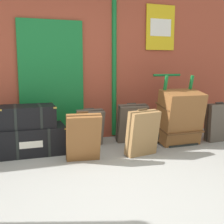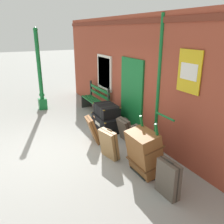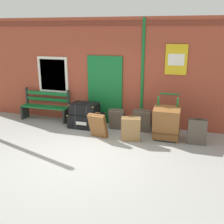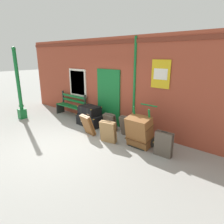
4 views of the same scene
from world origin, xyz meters
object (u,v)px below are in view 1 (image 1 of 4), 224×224
suitcase_caramel (143,133)px  suitcase_umber (83,138)px  steamer_trunk_middle (28,116)px  suitcase_cream (90,128)px  steamer_trunk_base (32,139)px  large_brown_trunk (180,117)px  suitcase_slate (218,122)px  suitcase_olive (132,123)px  porters_trolley (174,127)px

suitcase_caramel → suitcase_umber: suitcase_umber is taller
steamer_trunk_middle → suitcase_caramel: size_ratio=1.17×
steamer_trunk_middle → suitcase_cream: steamer_trunk_middle is taller
suitcase_cream → suitcase_umber: suitcase_umber is taller
steamer_trunk_middle → suitcase_umber: 1.01m
steamer_trunk_base → suitcase_caramel: suitcase_caramel is taller
large_brown_trunk → suitcase_slate: large_brown_trunk is taller
suitcase_cream → suitcase_olive: bearing=-0.8°
porters_trolley → suitcase_slate: 0.82m
suitcase_caramel → suitcase_umber: (-0.91, -0.00, 0.01)m
steamer_trunk_middle → suitcase_slate: (3.25, -0.38, -0.25)m
steamer_trunk_base → suitcase_caramel: 1.71m
steamer_trunk_base → suitcase_caramel: bearing=-25.3°
suitcase_umber → large_brown_trunk: bearing=11.7°
porters_trolley → suitcase_cream: (-1.47, 0.23, 0.05)m
porters_trolley → large_brown_trunk: porters_trolley is taller
steamer_trunk_base → suitcase_olive: size_ratio=1.47×
large_brown_trunk → suitcase_olive: large_brown_trunk is taller
suitcase_cream → suitcase_caramel: (0.60, -0.77, 0.03)m
suitcase_olive → large_brown_trunk: bearing=-29.1°
steamer_trunk_base → suitcase_umber: suitcase_umber is taller
suitcase_olive → steamer_trunk_middle: bearing=-178.5°
steamer_trunk_base → porters_trolley: size_ratio=0.86×
suitcase_olive → suitcase_umber: bearing=-144.5°
steamer_trunk_middle → large_brown_trunk: size_ratio=0.88×
suitcase_slate → suitcase_umber: 2.60m
large_brown_trunk → suitcase_caramel: bearing=-157.2°
suitcase_cream → suitcase_caramel: 0.98m
suitcase_cream → steamer_trunk_middle: bearing=-176.7°
large_brown_trunk → suitcase_olive: (-0.71, 0.40, -0.13)m
suitcase_cream → suitcase_slate: (2.26, -0.43, 0.02)m
large_brown_trunk → suitcase_umber: large_brown_trunk is taller
steamer_trunk_base → suitcase_cream: bearing=2.8°
porters_trolley → suitcase_cream: size_ratio=1.85×
steamer_trunk_middle → suitcase_cream: size_ratio=1.29×
suitcase_slate → steamer_trunk_middle: bearing=173.4°
steamer_trunk_base → steamer_trunk_middle: size_ratio=1.23×
porters_trolley → suitcase_caramel: (-0.88, -0.54, 0.07)m
steamer_trunk_base → large_brown_trunk: 2.46m
steamer_trunk_base → suitcase_olive: suitcase_olive is taller
suitcase_slate → suitcase_umber: bearing=-172.4°
steamer_trunk_base → large_brown_trunk: bearing=-8.5°
steamer_trunk_middle → suitcase_olive: (1.75, 0.05, -0.24)m
large_brown_trunk → suitcase_umber: bearing=-168.3°
large_brown_trunk → suitcase_cream: large_brown_trunk is taller
suitcase_olive → suitcase_umber: (-1.08, -0.77, 0.01)m
suitcase_cream → suitcase_umber: size_ratio=0.90×
porters_trolley → suitcase_olive: (-0.71, 0.22, 0.07)m
porters_trolley → suitcase_cream: bearing=171.1°
suitcase_olive → suitcase_caramel: size_ratio=0.98×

